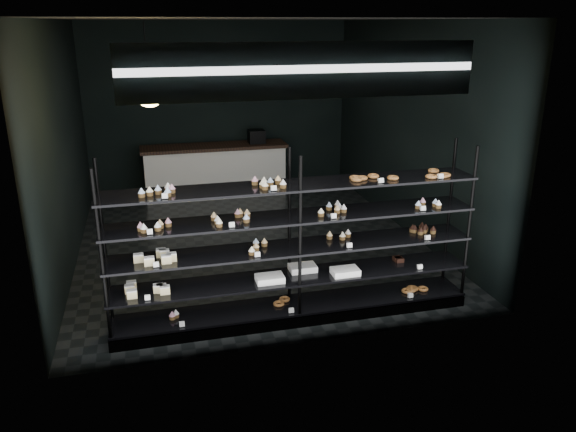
{
  "coord_description": "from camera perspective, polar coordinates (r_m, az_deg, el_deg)",
  "views": [
    {
      "loc": [
        -1.43,
        -7.88,
        3.16
      ],
      "look_at": [
        0.11,
        -1.9,
        1.02
      ],
      "focal_mm": 35.0,
      "sensor_mm": 36.0,
      "label": 1
    }
  ],
  "objects": [
    {
      "name": "display_shelf",
      "position": [
        6.16,
        0.37,
        -5.14
      ],
      "size": [
        4.0,
        0.5,
        1.91
      ],
      "color": "black",
      "rests_on": "room"
    },
    {
      "name": "signage",
      "position": [
        5.18,
        1.74,
        14.55
      ],
      "size": [
        3.3,
        0.05,
        0.5
      ],
      "color": "#0F0E47",
      "rests_on": "room"
    },
    {
      "name": "room",
      "position": [
        8.16,
        -4.1,
        8.03
      ],
      "size": [
        5.01,
        6.01,
        3.2
      ],
      "color": "black",
      "rests_on": "ground"
    },
    {
      "name": "service_counter",
      "position": [
        10.79,
        -7.35,
        4.67
      ],
      "size": [
        2.72,
        0.65,
        1.23
      ],
      "color": "silver",
      "rests_on": "room"
    },
    {
      "name": "pendant_lamp",
      "position": [
        6.43,
        -13.95,
        12.22
      ],
      "size": [
        0.35,
        0.35,
        0.9
      ],
      "color": "black",
      "rests_on": "room"
    }
  ]
}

